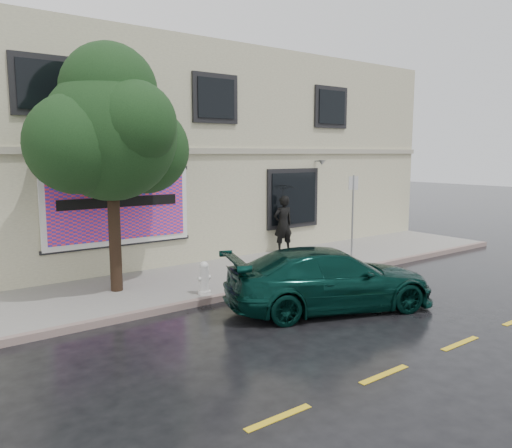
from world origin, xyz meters
TOP-DOWN VIEW (x-y plane):
  - ground at (0.00, 0.00)m, footprint 90.00×90.00m
  - sidewalk at (0.00, 3.25)m, footprint 20.00×3.50m
  - curb at (0.00, 1.50)m, footprint 20.00×0.18m
  - road_marking at (0.00, -3.50)m, footprint 19.00×0.12m
  - building at (0.00, 9.00)m, footprint 20.00×8.12m
  - billboard at (-3.20, 4.92)m, footprint 4.30×0.16m
  - car at (-0.43, -0.50)m, footprint 5.23×3.64m
  - pedestrian at (2.45, 4.60)m, footprint 0.77×0.56m
  - umbrella at (2.45, 4.60)m, footprint 1.15×1.15m
  - street_tree at (-3.95, 3.38)m, footprint 3.16×3.16m
  - fire_hydrant at (-2.37, 1.80)m, footprint 0.33×0.31m
  - sign_pole at (3.80, 2.68)m, footprint 0.31×0.15m

SIDE VIEW (x-z plane):
  - ground at x=0.00m, z-range 0.00..0.00m
  - road_marking at x=0.00m, z-range 0.00..0.01m
  - sidewalk at x=0.00m, z-range 0.00..0.15m
  - curb at x=0.00m, z-range -0.01..0.15m
  - fire_hydrant at x=-2.37m, z-range 0.14..0.94m
  - car at x=-0.43m, z-range 0.00..1.40m
  - pedestrian at x=2.45m, z-range 0.15..2.11m
  - sign_pole at x=3.80m, z-range 0.41..3.10m
  - billboard at x=-3.20m, z-range 0.95..3.15m
  - umbrella at x=2.45m, z-range 2.11..2.79m
  - building at x=0.00m, z-range 0.00..7.00m
  - street_tree at x=-3.95m, z-range 1.25..6.65m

